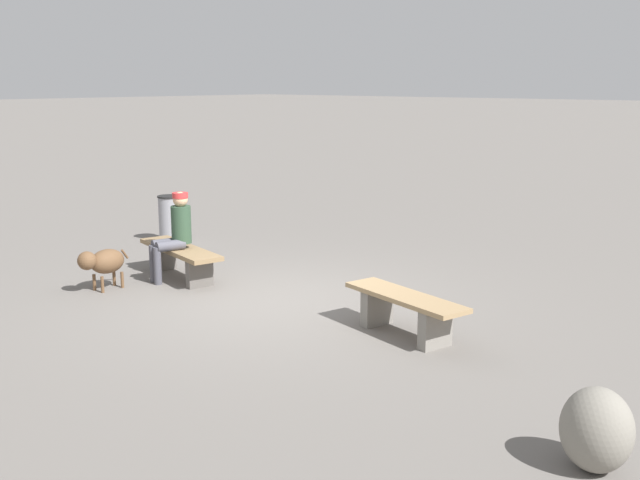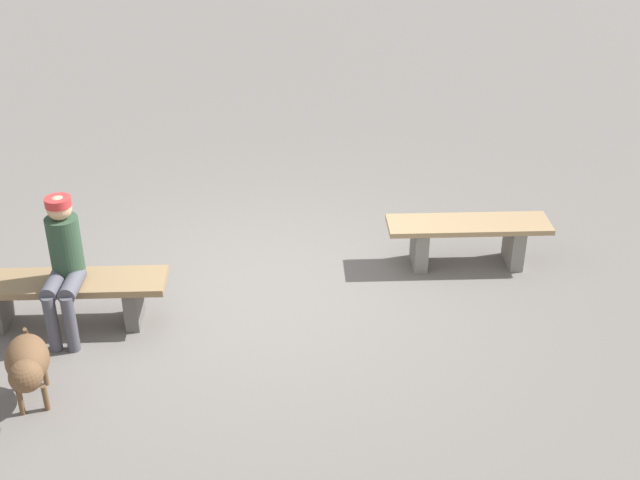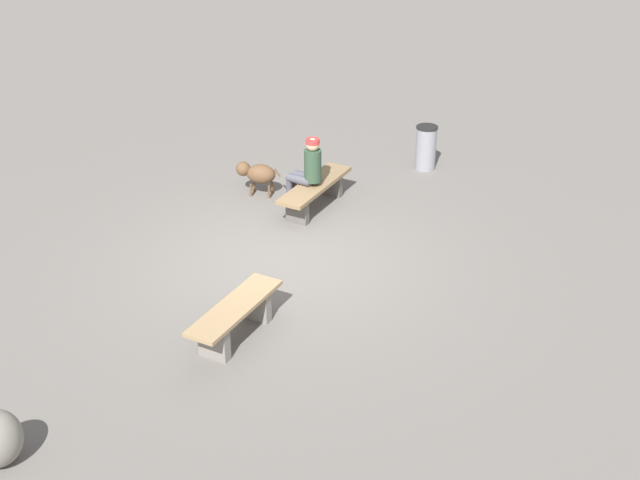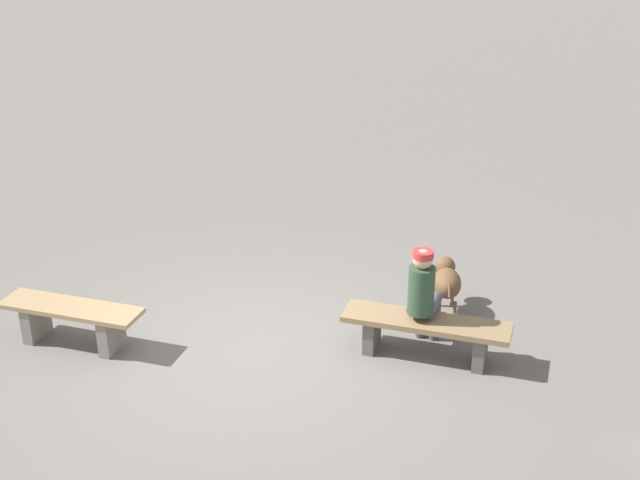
% 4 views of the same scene
% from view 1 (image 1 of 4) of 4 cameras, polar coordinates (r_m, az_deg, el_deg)
% --- Properties ---
extents(ground, '(210.00, 210.00, 0.06)m').
position_cam_1_polar(ground, '(9.97, -3.38, -4.81)').
color(ground, slate).
extents(bench_left, '(1.69, 0.80, 0.48)m').
position_cam_1_polar(bench_left, '(8.62, 6.39, -5.10)').
color(bench_left, gray).
rests_on(bench_left, ground).
extents(bench_right, '(1.88, 0.86, 0.46)m').
position_cam_1_polar(bench_right, '(11.22, -10.44, -1.16)').
color(bench_right, '#605B56').
rests_on(bench_right, ground).
extents(seated_person, '(0.41, 0.62, 1.28)m').
position_cam_1_polar(seated_person, '(11.04, -10.84, 0.70)').
color(seated_person, '#2D4733').
rests_on(seated_person, ground).
extents(dog, '(0.35, 0.80, 0.59)m').
position_cam_1_polar(dog, '(10.80, -15.96, -1.57)').
color(dog, brown).
rests_on(dog, ground).
extents(trash_bin, '(0.40, 0.40, 0.83)m').
position_cam_1_polar(trash_bin, '(13.82, -11.22, 1.59)').
color(trash_bin, gray).
rests_on(trash_bin, ground).
extents(boulder, '(0.74, 0.73, 0.64)m').
position_cam_1_polar(boulder, '(6.09, 20.03, -13.21)').
color(boulder, gray).
rests_on(boulder, ground).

